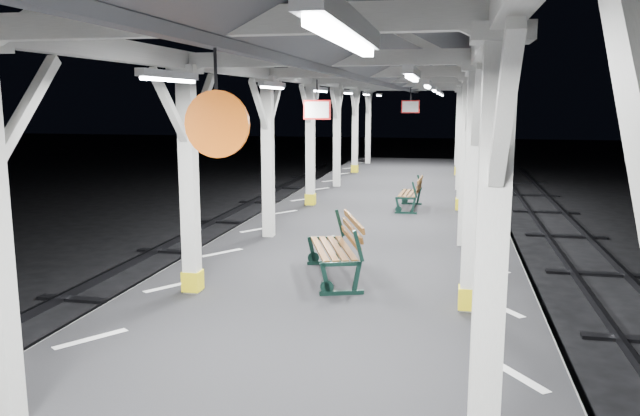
% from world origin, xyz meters
% --- Properties ---
extents(platform, '(6.00, 50.00, 1.00)m').
position_xyz_m(platform, '(0.00, 0.00, 0.50)').
color(platform, black).
rests_on(platform, ground).
extents(hazard_stripes_left, '(1.00, 48.00, 0.01)m').
position_xyz_m(hazard_stripes_left, '(-2.45, 0.00, 1.00)').
color(hazard_stripes_left, silver).
rests_on(hazard_stripes_left, platform).
extents(hazard_stripes_right, '(1.00, 48.00, 0.01)m').
position_xyz_m(hazard_stripes_right, '(2.45, 0.00, 1.00)').
color(hazard_stripes_right, silver).
rests_on(hazard_stripes_right, platform).
extents(canopy, '(5.40, 49.00, 4.65)m').
position_xyz_m(canopy, '(0.00, -0.01, 4.56)').
color(canopy, silver).
rests_on(canopy, platform).
extents(bench_mid, '(1.22, 1.94, 0.99)m').
position_xyz_m(bench_mid, '(0.02, 3.18, 1.53)').
color(bench_mid, black).
rests_on(bench_mid, platform).
extents(bench_far, '(0.64, 1.57, 0.84)m').
position_xyz_m(bench_far, '(0.76, 9.99, 1.45)').
color(bench_far, black).
rests_on(bench_far, platform).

